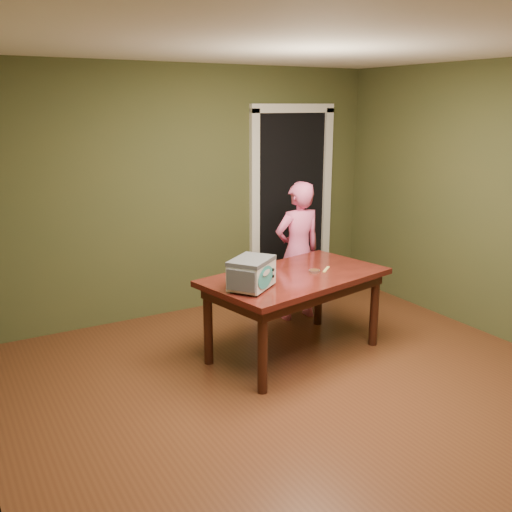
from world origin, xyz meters
name	(u,v)px	position (x,y,z in m)	size (l,w,h in m)	color
floor	(327,408)	(0.00, 0.00, 0.00)	(5.00, 5.00, 0.00)	#5A2F19
room_shell	(336,179)	(0.00, 0.00, 1.71)	(4.52, 5.02, 2.61)	#3C4323
doorway	(277,201)	(1.30, 2.78, 1.06)	(1.10, 0.66, 2.25)	black
dining_table	(295,285)	(0.32, 0.93, 0.65)	(1.75, 1.20, 0.75)	#3C120D
toy_oven	(252,273)	(-0.21, 0.77, 0.89)	(0.48, 0.45, 0.25)	#4C4F54
baking_pan	(314,271)	(0.51, 0.91, 0.76)	(0.10, 0.10, 0.02)	silver
spatula	(326,269)	(0.65, 0.92, 0.75)	(0.18, 0.03, 0.01)	#DCC660
child	(298,251)	(0.86, 1.68, 0.72)	(0.53, 0.35, 1.45)	#E75F94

